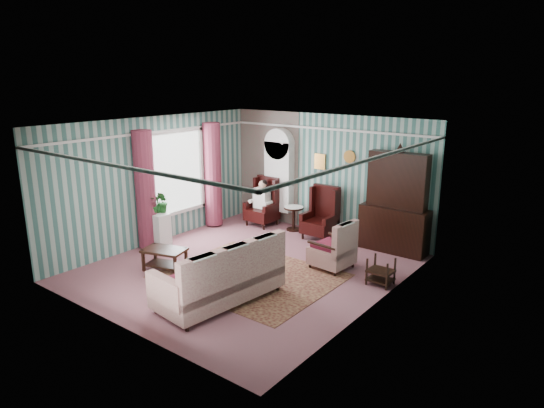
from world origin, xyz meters
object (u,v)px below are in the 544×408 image
Objects in this scene: seated_woman at (262,203)px; nest_table at (381,271)px; floral_armchair at (332,245)px; wingback_left at (262,202)px; wingback_right at (320,213)px; round_side_table at (294,219)px; coffee_table at (165,259)px; plant_stand at (158,230)px; bookcase at (279,182)px; sofa at (219,274)px; dresser_hutch at (396,199)px.

seated_woman reaches higher than nest_table.
wingback_left is at bearing 69.58° from floral_armchair.
wingback_right is 2.08× the size of round_side_table.
plant_stand is at bearing 145.69° from coffee_table.
coffee_table is at bearing -151.94° from nest_table.
wingback_right is 1.75m from seated_woman.
nest_table is (3.82, -1.94, -0.85)m from bookcase.
sofa reaches higher than floral_armchair.
plant_stand is at bearing 115.07° from floral_armchair.
plant_stand is at bearing -166.16° from nest_table.
wingback_left is at bearing 159.15° from nest_table.
wingback_left is 1.00× the size of wingback_right.
dresser_hutch reaches higher than seated_woman.
sofa is at bearing -83.72° from wingback_right.
nest_table is (4.07, -1.55, -0.32)m from seated_woman.
wingback_right is at bearing 13.05° from sofa.
dresser_hutch is 1.04× the size of sofa.
plant_stand is 3.97m from floral_armchair.
bookcase is 2.27× the size of floral_armchair.
nest_table is at bearing -28.20° from round_side_table.
round_side_table is (-0.85, 0.15, -0.33)m from wingback_right.
bookcase is at bearing 177.89° from dresser_hutch.
wingback_left reaches higher than coffee_table.
wingback_left is 1.56× the size of plant_stand.
floral_armchair is at bearing -25.47° from seated_woman.
wingback_left is 4.37m from nest_table.
bookcase is at bearing 71.51° from plant_stand.
bookcase is 1.90× the size of seated_woman.
round_side_table is at bearing 81.49° from coffee_table.
wingback_left reaches higher than round_side_table.
wingback_right is at bearing 45.20° from floral_armchair.
nest_table is at bearing 13.84° from plant_stand.
dresser_hutch is (3.25, -0.12, 0.06)m from bookcase.
wingback_left is at bearing -122.66° from bookcase.
wingback_right reaches higher than nest_table.
plant_stand is at bearing -144.92° from dresser_hutch.
sofa is 2.30× the size of floral_armchair.
floral_armchair is (0.75, 2.48, -0.01)m from sofa.
bookcase reaches higher than coffee_table.
nest_table is 1.18m from floral_armchair.
coffee_table is (-0.55, -3.68, -0.08)m from round_side_table.
seated_woman is (-1.75, 0.00, -0.04)m from wingback_right.
bookcase is 0.70m from seated_woman.
coffee_table is (-1.83, 0.34, -0.28)m from sofa.
seated_woman is 0.96m from round_side_table.
dresser_hutch is 1.89m from floral_armchair.
bookcase reaches higher than floral_armchair.
seated_woman is 0.52× the size of sofa.
floral_armchair is (2.68, -1.78, -0.63)m from bookcase.
coffee_table is (0.35, -3.53, -0.37)m from seated_woman.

